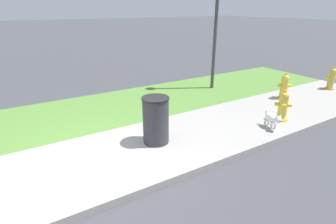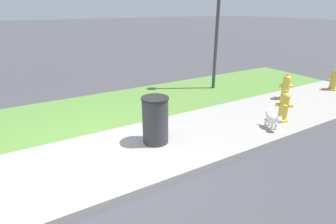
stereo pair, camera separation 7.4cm
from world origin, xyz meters
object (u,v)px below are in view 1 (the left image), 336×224
(fire_hydrant_mid_block, at_px, (284,87))
(fire_hydrant_at_driveway, at_px, (331,79))
(fire_hydrant_by_grass_verge, at_px, (283,106))
(small_white_dog, at_px, (272,118))
(trash_bin, at_px, (156,120))

(fire_hydrant_mid_block, relative_size, fire_hydrant_at_driveway, 1.03)
(fire_hydrant_at_driveway, xyz_separation_m, fire_hydrant_by_grass_verge, (-3.64, -0.83, 0.00))
(small_white_dog, distance_m, trash_bin, 2.72)
(fire_hydrant_by_grass_verge, relative_size, trash_bin, 0.79)
(fire_hydrant_mid_block, distance_m, fire_hydrant_by_grass_verge, 1.76)
(fire_hydrant_by_grass_verge, height_order, trash_bin, trash_bin)
(small_white_dog, xyz_separation_m, trash_bin, (-2.58, 0.80, 0.24))
(fire_hydrant_by_grass_verge, distance_m, trash_bin, 3.26)
(fire_hydrant_by_grass_verge, height_order, small_white_dog, fire_hydrant_by_grass_verge)
(fire_hydrant_at_driveway, distance_m, small_white_dog, 4.38)
(small_white_dog, bearing_deg, fire_hydrant_by_grass_verge, 120.98)
(fire_hydrant_at_driveway, height_order, fire_hydrant_by_grass_verge, fire_hydrant_by_grass_verge)
(fire_hydrant_at_driveway, bearing_deg, fire_hydrant_by_grass_verge, -133.20)
(small_white_dog, relative_size, trash_bin, 0.51)
(fire_hydrant_mid_block, xyz_separation_m, small_white_dog, (-2.05, -1.23, -0.13))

